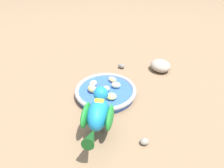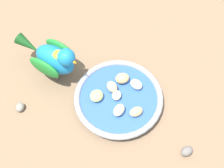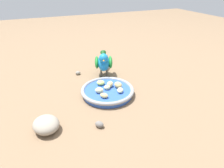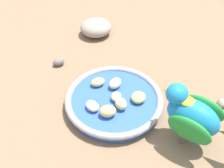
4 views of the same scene
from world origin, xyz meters
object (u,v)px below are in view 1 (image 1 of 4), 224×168
Objects in this scene: feeding_bowl at (106,91)px; apple_piece_2 at (92,89)px; pebble_0 at (144,142)px; apple_piece_5 at (116,85)px; apple_piece_6 at (93,83)px; pebble_1 at (121,66)px; rock_large at (160,66)px; apple_piece_3 at (101,91)px; parrot at (98,114)px; apple_piece_1 at (112,96)px; apple_piece_0 at (112,80)px; apple_piece_4 at (107,89)px.

apple_piece_2 is (-0.00, 0.05, 0.02)m from feeding_bowl.
apple_piece_5 is at bearing 6.62° from pebble_0.
pebble_0 is at bearing -164.28° from feeding_bowl.
pebble_1 is at bearing -44.86° from apple_piece_6.
rock_large is (0.09, -0.30, -0.01)m from apple_piece_6.
apple_piece_3 is 0.93× the size of apple_piece_5.
rock_large is 0.17m from pebble_1.
feeding_bowl is 1.21× the size of parrot.
feeding_bowl reaches higher than pebble_1.
pebble_1 is (0.14, -0.14, -0.02)m from apple_piece_6.
parrot is (-0.15, 0.03, 0.04)m from apple_piece_3.
rock_large is (0.18, -0.25, -0.01)m from apple_piece_1.
pebble_1 is at bearing -39.77° from apple_piece_2.
pebble_0 is at bearing -173.38° from apple_piece_5.
apple_piece_5 reaches higher than pebble_1.
apple_piece_1 is 0.14m from parrot.
feeding_bowl is 0.25m from pebble_0.
apple_piece_2 is 1.04× the size of apple_piece_5.
apple_piece_3 is 0.07m from apple_piece_5.
apple_piece_1 is at bearing -6.78° from parrot.
apple_piece_0 is 0.10m from apple_piece_1.
apple_piece_6 is at bearing 17.43° from parrot.
apple_piece_6 is 0.37× the size of rock_large.
apple_piece_5 reaches higher than apple_piece_6.
apple_piece_5 is 1.02× the size of apple_piece_6.
apple_piece_2 is 1.11× the size of apple_piece_3.
apple_piece_3 is (-0.02, 0.02, 0.02)m from feeding_bowl.
apple_piece_6 is 0.20m from pebble_1.
apple_piece_3 is 1.18× the size of apple_piece_4.
apple_piece_1 is at bearing -150.16° from apple_piece_6.
apple_piece_2 is 0.23m from pebble_1.
apple_piece_2 is at bearing 97.10° from apple_piece_5.
apple_piece_5 is 0.21m from parrot.
parrot is 7.39× the size of pebble_0.
rock_large reaches higher than apple_piece_6.
apple_piece_2 is at bearing 48.60° from apple_piece_1.
apple_piece_2 is 0.05m from apple_piece_4.
apple_piece_2 reaches higher than feeding_bowl.
apple_piece_4 is at bearing -95.20° from apple_piece_2.
apple_piece_3 is (0.03, 0.03, 0.00)m from apple_piece_1.
apple_piece_1 is (-0.05, -0.01, 0.02)m from feeding_bowl.
parrot is at bearing 179.82° from apple_piece_2.
parrot is (-0.22, 0.08, 0.04)m from apple_piece_0.
rock_large is (0.12, -0.22, -0.01)m from apple_piece_5.
apple_piece_3 is 0.17× the size of parrot.
apple_piece_2 is 0.34m from rock_large.
apple_piece_2 is 0.18m from parrot.
apple_piece_0 is at bearing -37.86° from apple_piece_3.
rock_large is at bearing -70.77° from apple_piece_0.
parrot reaches higher than pebble_0.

